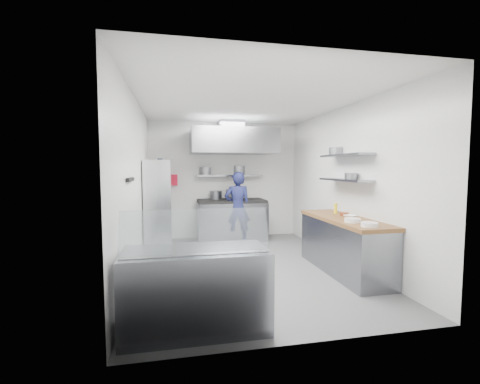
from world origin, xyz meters
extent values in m
plane|color=#4F4F52|center=(0.00, 0.00, 0.00)|extent=(5.00, 5.00, 0.00)
plane|color=silver|center=(0.00, 0.00, 2.80)|extent=(5.00, 5.00, 0.00)
cube|color=white|center=(0.00, 2.50, 1.40)|extent=(3.60, 2.80, 0.02)
cube|color=white|center=(0.00, -2.50, 1.40)|extent=(3.60, 2.80, 0.02)
cube|color=white|center=(-1.80, 0.00, 1.40)|extent=(2.80, 5.00, 0.02)
cube|color=white|center=(1.80, 0.00, 1.40)|extent=(2.80, 5.00, 0.02)
cube|color=gray|center=(0.10, 2.10, 0.45)|extent=(1.60, 0.80, 0.90)
cube|color=black|center=(0.10, 2.10, 0.93)|extent=(1.57, 0.78, 0.06)
cylinder|color=slate|center=(-0.24, 2.31, 1.06)|extent=(0.29, 0.29, 0.20)
cylinder|color=slate|center=(0.15, 2.14, 1.08)|extent=(0.35, 0.35, 0.24)
cube|color=gray|center=(0.10, 2.34, 1.52)|extent=(1.60, 0.30, 0.04)
cylinder|color=slate|center=(-0.48, 2.38, 1.63)|extent=(0.28, 0.28, 0.18)
cylinder|color=slate|center=(0.37, 2.58, 1.65)|extent=(0.33, 0.33, 0.22)
cube|color=gray|center=(0.10, 1.93, 2.30)|extent=(1.90, 1.15, 0.55)
cube|color=slate|center=(0.10, 2.15, 2.68)|extent=(0.55, 0.55, 0.24)
cube|color=red|center=(-1.25, 2.44, 1.42)|extent=(0.22, 0.10, 0.26)
imported|color=#171B46|center=(0.18, 1.74, 0.81)|extent=(0.63, 0.45, 1.62)
cube|color=silver|center=(-1.53, 1.19, 0.93)|extent=(0.50, 0.90, 1.85)
cube|color=white|center=(-1.53, 1.02, 0.80)|extent=(0.18, 0.22, 0.20)
cube|color=yellow|center=(-1.53, 1.40, 1.30)|extent=(0.14, 0.18, 0.16)
cylinder|color=black|center=(-1.48, 1.20, 1.80)|extent=(0.10, 0.10, 0.18)
cube|color=black|center=(-1.78, -0.90, 1.55)|extent=(0.04, 0.55, 0.05)
cube|color=gray|center=(1.48, -0.60, 0.42)|extent=(0.62, 2.00, 0.84)
cube|color=brown|center=(1.48, -0.60, 0.87)|extent=(0.65, 2.04, 0.06)
cylinder|color=white|center=(1.40, -1.41, 0.93)|extent=(0.23, 0.23, 0.06)
cylinder|color=white|center=(1.36, -1.04, 0.93)|extent=(0.23, 0.23, 0.06)
cylinder|color=#BB5934|center=(1.58, -0.42, 0.93)|extent=(0.14, 0.14, 0.06)
cylinder|color=yellow|center=(1.57, -0.14, 0.99)|extent=(0.06, 0.06, 0.18)
imported|color=white|center=(1.55, -0.66, 0.92)|extent=(0.25, 0.25, 0.05)
cube|color=gray|center=(1.64, -0.30, 1.50)|extent=(0.30, 1.30, 0.04)
cube|color=gray|center=(1.64, -0.30, 1.92)|extent=(0.30, 1.30, 0.04)
cylinder|color=slate|center=(1.68, -0.43, 1.57)|extent=(0.20, 0.20, 0.10)
cylinder|color=slate|center=(1.73, 0.18, 2.01)|extent=(0.27, 0.27, 0.14)
cube|color=gray|center=(-1.00, -2.00, 0.42)|extent=(1.50, 0.70, 0.85)
cube|color=silver|center=(-1.00, -2.12, 1.07)|extent=(1.47, 0.19, 0.42)
camera|label=1|loc=(-1.20, -5.31, 1.70)|focal=24.00mm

